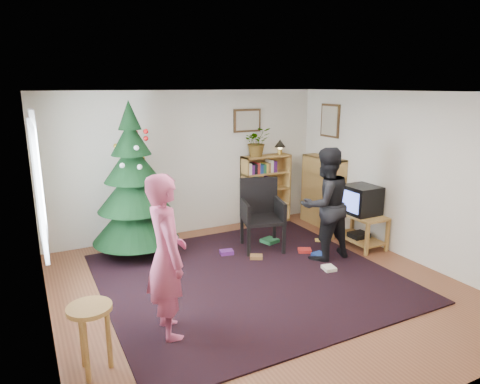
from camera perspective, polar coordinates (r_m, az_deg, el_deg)
name	(u,v)px	position (r m, az deg, el deg)	size (l,w,h in m)	color
floor	(258,286)	(5.78, 2.45, -12.45)	(5.00, 5.00, 0.00)	brown
ceiling	(260,92)	(5.17, 2.75, 13.18)	(5.00, 5.00, 0.00)	white
wall_back	(189,163)	(7.56, -6.87, 3.84)	(5.00, 0.02, 2.50)	silver
wall_front	(426,269)	(3.51, 23.55, -9.39)	(5.00, 0.02, 2.50)	silver
wall_left	(40,223)	(4.68, -25.13, -3.81)	(0.02, 5.00, 2.50)	silver
wall_right	(403,176)	(6.90, 20.93, 2.03)	(0.02, 5.00, 2.50)	silver
rug	(248,277)	(6.01, 1.01, -11.24)	(3.80, 3.60, 0.02)	black
window_pane	(37,186)	(5.20, -25.40, 0.71)	(0.04, 1.20, 1.40)	silver
curtain	(38,174)	(5.89, -25.31, 2.14)	(0.06, 0.35, 1.60)	white
picture_back	(247,121)	(7.92, 0.97, 9.50)	(0.55, 0.03, 0.42)	#4C3319
picture_right	(330,121)	(8.05, 11.93, 9.28)	(0.03, 0.50, 0.60)	#4C3319
christmas_tree	(134,194)	(6.65, -13.97, -0.20)	(1.31, 1.31, 2.37)	#3F2816
bookshelf_back	(266,188)	(8.17, 3.46, 0.48)	(0.95, 0.30, 1.30)	#B2843F
bookshelf_right	(323,191)	(8.12, 10.98, 0.17)	(0.30, 0.95, 1.30)	#B2843F
tv_stand	(359,226)	(7.31, 15.63, -4.45)	(0.49, 0.87, 0.55)	#B2843F
crt_tv	(361,200)	(7.18, 15.85, -0.99)	(0.49, 0.53, 0.46)	black
armchair	(259,211)	(6.88, 2.49, -2.54)	(0.77, 0.78, 1.13)	black
stool	(90,321)	(4.23, -19.32, -15.95)	(0.40, 0.40, 0.67)	#B2843F
person_standing	(167,257)	(4.48, -9.76, -8.51)	(0.64, 0.42, 1.75)	#B4486C
person_by_chair	(325,204)	(6.49, 11.27, -1.63)	(0.83, 0.65, 1.71)	black
potted_plant	(257,142)	(7.91, 2.30, 6.70)	(0.48, 0.42, 0.54)	gray
table_lamp	(280,144)	(8.17, 5.36, 6.34)	(0.21, 0.21, 0.28)	#A57F33
floor_clutter	(289,252)	(6.82, 6.58, -7.90)	(1.87, 1.53, 0.08)	#A51E19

